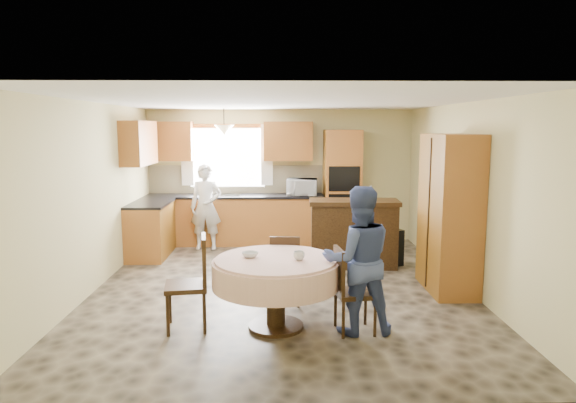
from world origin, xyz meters
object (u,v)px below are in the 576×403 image
at_px(cupboard, 449,214).
at_px(person_dining, 358,260).
at_px(oven_tower, 342,187).
at_px(person_sink, 206,207).
at_px(chair_left, 194,278).
at_px(chair_right, 348,286).
at_px(chair_back, 285,266).
at_px(sideboard, 353,235).
at_px(dining_table, 276,274).

height_order(cupboard, person_dining, cupboard).
relative_size(oven_tower, person_sink, 1.39).
distance_m(chair_left, chair_right, 1.66).
bearing_deg(chair_back, person_sink, -60.59).
distance_m(oven_tower, chair_left, 4.62).
bearing_deg(sideboard, dining_table, -112.77).
height_order(oven_tower, person_dining, oven_tower).
bearing_deg(dining_table, person_sink, 108.72).
height_order(oven_tower, chair_back, oven_tower).
bearing_deg(sideboard, chair_back, -118.94).
bearing_deg(oven_tower, chair_left, -117.26).
bearing_deg(chair_right, chair_left, 77.70).
xyz_separation_m(chair_left, person_dining, (1.75, -0.14, 0.22)).
height_order(chair_right, person_dining, person_dining).
height_order(sideboard, person_dining, person_dining).
relative_size(oven_tower, chair_right, 2.32).
bearing_deg(chair_left, oven_tower, 144.20).
xyz_separation_m(oven_tower, chair_back, (-1.10, -3.36, -0.58)).
bearing_deg(chair_right, cupboard, -54.70).
height_order(cupboard, chair_right, cupboard).
height_order(cupboard, chair_left, cupboard).
bearing_deg(person_sink, person_dining, -62.24).
bearing_deg(chair_left, person_sink, 177.25).
bearing_deg(person_sink, dining_table, -72.54).
height_order(oven_tower, sideboard, oven_tower).
bearing_deg(dining_table, person_dining, -7.83).
relative_size(dining_table, person_sink, 0.90).
relative_size(chair_back, person_sink, 0.57).
height_order(oven_tower, person_sink, oven_tower).
distance_m(chair_back, person_sink, 3.28).
relative_size(chair_left, person_dining, 0.65).
height_order(chair_back, person_dining, person_dining).
distance_m(chair_right, person_dining, 0.30).
height_order(dining_table, chair_left, chair_left).
relative_size(sideboard, person_sink, 0.91).
relative_size(cupboard, chair_left, 2.05).
bearing_deg(chair_right, chair_back, 29.61).
distance_m(sideboard, cupboard, 1.72).
height_order(sideboard, chair_right, sideboard).
distance_m(oven_tower, chair_right, 4.29).
xyz_separation_m(oven_tower, sideboard, (-0.01, -1.61, -0.57)).
xyz_separation_m(sideboard, cupboard, (1.08, -1.22, 0.55)).
bearing_deg(person_dining, dining_table, -12.64).
distance_m(sideboard, person_sink, 2.77).
height_order(chair_back, person_sink, person_sink).
xyz_separation_m(cupboard, person_sink, (-3.55, 2.44, -0.28)).
height_order(sideboard, dining_table, sideboard).
height_order(sideboard, person_sink, person_sink).
xyz_separation_m(person_sink, person_dining, (2.13, -3.84, 0.03)).
height_order(sideboard, chair_left, chair_left).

